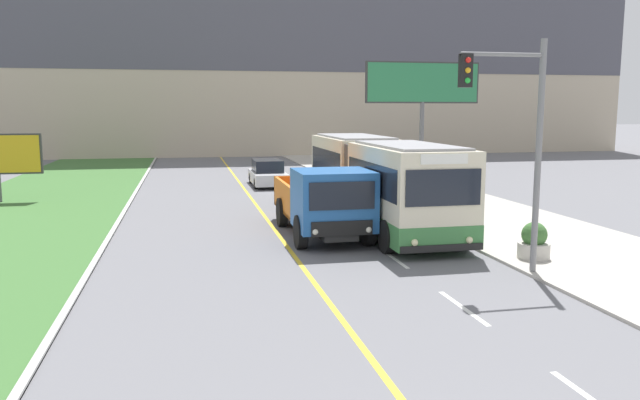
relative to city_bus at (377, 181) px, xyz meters
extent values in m
cube|color=silver|center=(-1.21, -10.11, -1.59)|extent=(0.12, 2.40, 0.01)
cube|color=silver|center=(-1.21, -5.51, -1.59)|extent=(0.12, 2.40, 0.01)
cube|color=silver|center=(-1.21, -0.91, -1.59)|extent=(0.12, 2.40, 0.01)
cube|color=silver|center=(-1.21, 3.69, -1.59)|extent=(0.12, 2.40, 0.01)
cube|color=silver|center=(-1.21, 8.29, -1.59)|extent=(0.12, 2.40, 0.01)
cube|color=silver|center=(-1.21, 12.89, -1.59)|extent=(0.12, 2.40, 0.01)
cube|color=#BCAD93|center=(-3.96, 37.96, 9.24)|extent=(80.00, 8.00, 21.67)
cube|color=#4C4C56|center=(-3.96, 33.94, 9.78)|extent=(80.00, 0.04, 7.58)
cube|color=beige|center=(0.00, -3.26, 0.07)|extent=(2.53, 5.66, 2.79)
cube|color=#3D7F42|center=(0.00, -3.26, -0.97)|extent=(2.55, 5.68, 0.70)
cube|color=black|center=(0.00, -3.26, 0.49)|extent=(2.55, 5.20, 0.98)
cube|color=gray|center=(0.00, -3.26, 1.51)|extent=(2.15, 5.09, 0.08)
cube|color=beige|center=(0.00, 3.29, 0.07)|extent=(2.53, 5.66, 2.79)
cube|color=#3D7F42|center=(0.00, 3.29, -0.97)|extent=(2.55, 5.68, 0.70)
cube|color=black|center=(0.00, 3.29, 0.49)|extent=(2.55, 5.20, 0.98)
cube|color=gray|center=(0.00, 3.29, 1.51)|extent=(2.15, 5.09, 0.08)
cube|color=#474747|center=(0.00, 0.02, 0.07)|extent=(2.32, 0.90, 2.57)
cube|color=black|center=(0.00, -6.11, 0.49)|extent=(2.22, 0.04, 1.03)
cube|color=black|center=(0.00, -6.12, -1.22)|extent=(2.48, 0.06, 0.20)
sphere|color=#F4EAB2|center=(-0.82, -6.13, -1.02)|extent=(0.20, 0.20, 0.20)
sphere|color=#F4EAB2|center=(0.82, -6.13, -1.02)|extent=(0.20, 0.20, 0.20)
cube|color=white|center=(0.00, -6.11, 1.29)|extent=(1.39, 0.04, 0.28)
cylinder|color=black|center=(-1.20, -4.84, -1.10)|extent=(0.28, 1.00, 1.00)
cylinder|color=black|center=(1.20, -4.84, -1.10)|extent=(0.28, 1.00, 1.00)
cylinder|color=black|center=(-1.20, -1.45, -1.10)|extent=(0.28, 1.00, 1.00)
cylinder|color=black|center=(1.20, -1.45, -1.10)|extent=(0.28, 1.00, 1.00)
cylinder|color=black|center=(-1.20, 3.86, -1.10)|extent=(0.28, 1.00, 1.00)
cylinder|color=black|center=(1.20, 3.86, -1.10)|extent=(0.28, 1.00, 1.00)
cube|color=black|center=(-2.53, -1.37, -1.15)|extent=(1.04, 6.51, 0.20)
cube|color=#235BA3|center=(-2.53, -3.48, -0.14)|extent=(2.32, 2.30, 1.83)
cube|color=black|center=(-2.53, -4.65, 0.14)|extent=(1.97, 0.04, 0.82)
cube|color=black|center=(-2.53, -4.66, -0.83)|extent=(1.86, 0.06, 0.44)
sphere|color=silver|center=(-3.34, -4.67, -0.90)|extent=(0.18, 0.18, 0.18)
sphere|color=silver|center=(-1.72, -4.67, -0.90)|extent=(0.18, 0.18, 0.18)
cube|color=orange|center=(-2.53, -0.10, -0.99)|extent=(2.20, 3.96, 0.12)
cube|color=orange|center=(-3.57, -0.10, -0.50)|extent=(0.12, 3.96, 1.11)
cube|color=orange|center=(-1.49, -0.10, -0.50)|extent=(0.12, 3.96, 1.11)
cube|color=orange|center=(-2.53, -2.02, -0.50)|extent=(2.20, 0.12, 1.11)
cube|color=orange|center=(-2.53, 1.83, -0.50)|extent=(2.20, 0.12, 1.11)
cube|color=orange|center=(-2.53, -2.02, 0.18)|extent=(2.20, 0.12, 0.24)
cylinder|color=black|center=(-3.60, -3.71, -1.08)|extent=(0.30, 1.04, 1.04)
cylinder|color=black|center=(-1.46, -3.71, -1.08)|extent=(0.30, 1.04, 1.04)
cylinder|color=black|center=(-3.60, 0.10, -1.08)|extent=(0.30, 1.04, 1.04)
cylinder|color=black|center=(-1.46, 0.10, -1.08)|extent=(0.30, 1.04, 1.04)
cube|color=silver|center=(-2.54, 12.27, -1.11)|extent=(1.80, 4.30, 0.61)
cube|color=black|center=(-2.54, 12.38, -0.47)|extent=(1.53, 2.37, 0.65)
cylinder|color=black|center=(-3.35, 10.98, -1.29)|extent=(0.18, 0.62, 0.62)
cylinder|color=black|center=(-1.73, 10.98, -1.29)|extent=(0.18, 0.62, 0.62)
cylinder|color=black|center=(-3.35, 13.56, -1.29)|extent=(0.18, 0.62, 0.62)
cylinder|color=black|center=(-1.73, 13.56, -1.29)|extent=(0.18, 0.62, 0.62)
cylinder|color=slate|center=(1.76, -7.91, 1.39)|extent=(0.16, 0.16, 5.97)
cylinder|color=slate|center=(0.66, -7.91, 3.97)|extent=(2.20, 0.10, 0.10)
cube|color=black|center=(-0.30, -7.91, 3.57)|extent=(0.28, 0.24, 0.80)
sphere|color=red|center=(-0.30, -8.04, 3.81)|extent=(0.14, 0.14, 0.14)
sphere|color=orange|center=(-0.30, -8.04, 3.57)|extent=(0.14, 0.14, 0.14)
sphere|color=green|center=(-0.30, -8.04, 3.33)|extent=(0.14, 0.14, 0.14)
cylinder|color=#59595B|center=(5.42, 9.50, 0.72)|extent=(0.24, 0.24, 4.63)
cube|color=#333333|center=(5.42, 9.50, 4.04)|extent=(6.29, 0.20, 2.17)
cube|color=#287547|center=(5.42, 9.39, 4.04)|extent=(6.13, 0.02, 2.01)
cylinder|color=#B7B2A8|center=(2.53, -6.65, -1.30)|extent=(0.89, 0.89, 0.44)
sphere|color=#3D6B33|center=(2.53, -6.65, -0.84)|extent=(0.71, 0.71, 0.71)
cylinder|color=#B7B2A8|center=(2.65, -1.31, -1.28)|extent=(0.90, 0.90, 0.48)
sphere|color=#3D6B33|center=(2.65, -1.31, -0.79)|extent=(0.72, 0.72, 0.72)
camera|label=1|loc=(-6.96, -22.14, 2.65)|focal=35.00mm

